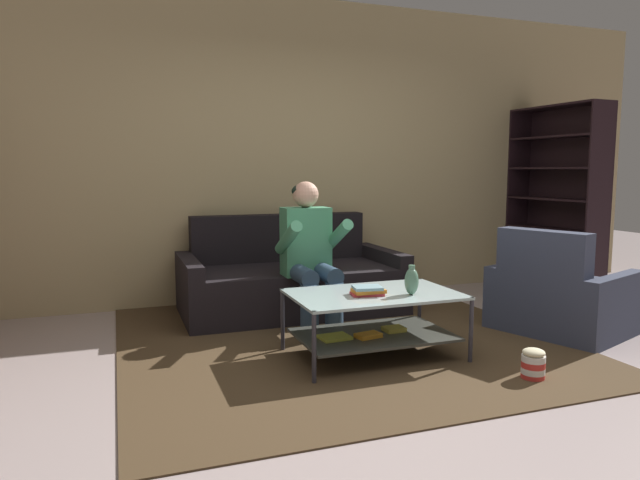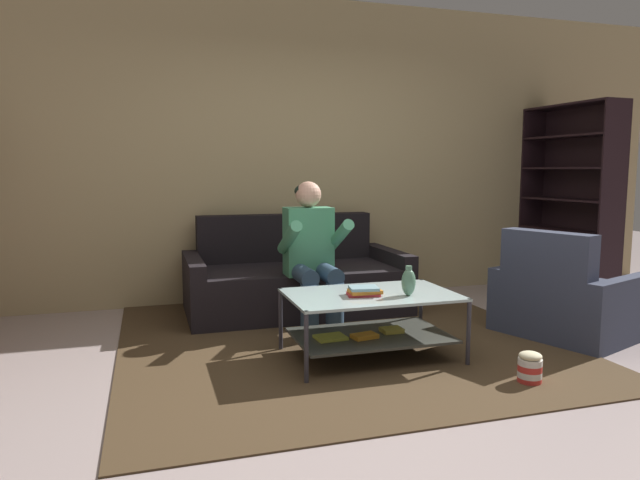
{
  "view_description": "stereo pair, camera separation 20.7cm",
  "coord_description": "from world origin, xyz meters",
  "px_view_note": "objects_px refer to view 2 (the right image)",
  "views": [
    {
      "loc": [
        -1.6,
        -2.96,
        1.26
      ],
      "look_at": [
        -0.18,
        0.97,
        0.75
      ],
      "focal_mm": 32.0,
      "sensor_mm": 36.0,
      "label": 1
    },
    {
      "loc": [
        -1.4,
        -3.02,
        1.26
      ],
      "look_at": [
        -0.18,
        0.97,
        0.75
      ],
      "focal_mm": 32.0,
      "sensor_mm": 36.0,
      "label": 2
    }
  ],
  "objects_px": {
    "couch": "(294,281)",
    "person_seated_center": "(312,249)",
    "bookshelf": "(569,210)",
    "coffee_table": "(370,315)",
    "popcorn_tub": "(530,368)",
    "armchair": "(566,301)",
    "vase": "(409,282)",
    "book_stack": "(364,291)"
  },
  "relations": [
    {
      "from": "bookshelf",
      "to": "armchair",
      "type": "height_order",
      "value": "bookshelf"
    },
    {
      "from": "person_seated_center",
      "to": "bookshelf",
      "type": "height_order",
      "value": "bookshelf"
    },
    {
      "from": "vase",
      "to": "bookshelf",
      "type": "distance_m",
      "value": 3.05
    },
    {
      "from": "coffee_table",
      "to": "vase",
      "type": "xyz_separation_m",
      "value": [
        0.22,
        -0.13,
        0.24
      ]
    },
    {
      "from": "bookshelf",
      "to": "popcorn_tub",
      "type": "xyz_separation_m",
      "value": [
        -2.07,
        -2.16,
        -0.75
      ]
    },
    {
      "from": "armchair",
      "to": "popcorn_tub",
      "type": "distance_m",
      "value": 1.2
    },
    {
      "from": "coffee_table",
      "to": "vase",
      "type": "distance_m",
      "value": 0.35
    },
    {
      "from": "book_stack",
      "to": "couch",
      "type": "bearing_deg",
      "value": 93.71
    },
    {
      "from": "person_seated_center",
      "to": "bookshelf",
      "type": "xyz_separation_m",
      "value": [
        2.97,
        0.6,
        0.21
      ]
    },
    {
      "from": "couch",
      "to": "person_seated_center",
      "type": "xyz_separation_m",
      "value": [
        0.0,
        -0.57,
        0.36
      ]
    },
    {
      "from": "person_seated_center",
      "to": "armchair",
      "type": "relative_size",
      "value": 1.04
    },
    {
      "from": "couch",
      "to": "person_seated_center",
      "type": "relative_size",
      "value": 1.63
    },
    {
      "from": "person_seated_center",
      "to": "couch",
      "type": "bearing_deg",
      "value": 90.0
    },
    {
      "from": "coffee_table",
      "to": "book_stack",
      "type": "distance_m",
      "value": 0.2
    },
    {
      "from": "couch",
      "to": "book_stack",
      "type": "xyz_separation_m",
      "value": [
        0.1,
        -1.47,
        0.2
      ]
    },
    {
      "from": "person_seated_center",
      "to": "vase",
      "type": "relative_size",
      "value": 5.93
    },
    {
      "from": "couch",
      "to": "armchair",
      "type": "distance_m",
      "value": 2.25
    },
    {
      "from": "coffee_table",
      "to": "popcorn_tub",
      "type": "xyz_separation_m",
      "value": [
        0.74,
        -0.71,
        -0.2
      ]
    },
    {
      "from": "person_seated_center",
      "to": "coffee_table",
      "type": "height_order",
      "value": "person_seated_center"
    },
    {
      "from": "book_stack",
      "to": "bookshelf",
      "type": "relative_size",
      "value": 0.12
    },
    {
      "from": "couch",
      "to": "vase",
      "type": "height_order",
      "value": "couch"
    },
    {
      "from": "person_seated_center",
      "to": "popcorn_tub",
      "type": "distance_m",
      "value": 1.88
    },
    {
      "from": "bookshelf",
      "to": "popcorn_tub",
      "type": "height_order",
      "value": "bookshelf"
    },
    {
      "from": "couch",
      "to": "vase",
      "type": "relative_size",
      "value": 9.67
    },
    {
      "from": "popcorn_tub",
      "to": "book_stack",
      "type": "bearing_deg",
      "value": 140.44
    },
    {
      "from": "vase",
      "to": "armchair",
      "type": "relative_size",
      "value": 0.18
    },
    {
      "from": "bookshelf",
      "to": "popcorn_tub",
      "type": "bearing_deg",
      "value": -133.81
    },
    {
      "from": "couch",
      "to": "coffee_table",
      "type": "distance_m",
      "value": 1.43
    },
    {
      "from": "person_seated_center",
      "to": "popcorn_tub",
      "type": "relative_size",
      "value": 6.06
    },
    {
      "from": "couch",
      "to": "bookshelf",
      "type": "height_order",
      "value": "bookshelf"
    },
    {
      "from": "coffee_table",
      "to": "person_seated_center",
      "type": "bearing_deg",
      "value": 100.66
    },
    {
      "from": "couch",
      "to": "coffee_table",
      "type": "height_order",
      "value": "couch"
    },
    {
      "from": "vase",
      "to": "couch",
      "type": "bearing_deg",
      "value": 103.57
    },
    {
      "from": "person_seated_center",
      "to": "armchair",
      "type": "bearing_deg",
      "value": -23.55
    },
    {
      "from": "couch",
      "to": "bookshelf",
      "type": "distance_m",
      "value": 3.02
    },
    {
      "from": "armchair",
      "to": "coffee_table",
      "type": "bearing_deg",
      "value": -177.7
    },
    {
      "from": "couch",
      "to": "person_seated_center",
      "type": "bearing_deg",
      "value": -90.0
    },
    {
      "from": "bookshelf",
      "to": "coffee_table",
      "type": "bearing_deg",
      "value": -152.7
    },
    {
      "from": "vase",
      "to": "armchair",
      "type": "height_order",
      "value": "armchair"
    },
    {
      "from": "coffee_table",
      "to": "popcorn_tub",
      "type": "distance_m",
      "value": 1.04
    },
    {
      "from": "couch",
      "to": "popcorn_tub",
      "type": "distance_m",
      "value": 2.32
    },
    {
      "from": "bookshelf",
      "to": "armchair",
      "type": "xyz_separation_m",
      "value": [
        -1.17,
        -1.38,
        -0.58
      ]
    }
  ]
}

